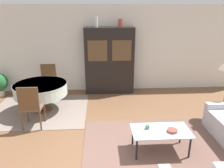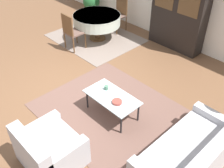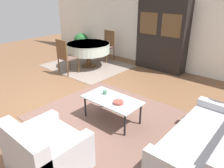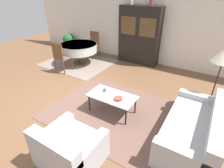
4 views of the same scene
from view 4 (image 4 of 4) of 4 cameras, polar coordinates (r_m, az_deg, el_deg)
ground_plane at (r=4.60m, az=-12.30°, el=-5.83°), size 14.00×14.00×0.00m
wall_back at (r=6.94m, az=8.15°, el=18.63°), size 10.00×0.06×2.70m
area_rug at (r=4.21m, az=-0.02°, el=-8.60°), size 2.87×2.35×0.01m
dining_rug at (r=6.96m, az=-10.94°, el=6.85°), size 2.47×2.05×0.01m
couch at (r=3.62m, az=25.14°, el=-13.47°), size 0.89×1.85×0.79m
armchair at (r=3.07m, az=-13.71°, el=-20.13°), size 0.93×0.85×0.77m
coffee_table at (r=3.94m, az=0.00°, el=-4.35°), size 1.08×0.58×0.44m
display_cabinet at (r=6.68m, az=8.89°, el=15.31°), size 1.51×0.43×2.05m
dining_table at (r=6.71m, az=-10.85°, el=11.49°), size 1.35×1.35×0.74m
dining_chair_near at (r=6.13m, az=-16.41°, el=8.81°), size 0.44×0.44×1.01m
dining_chair_far at (r=7.38m, az=-6.12°, el=13.19°), size 0.44×0.44×1.01m
floor_lamp at (r=4.23m, az=32.80°, el=7.47°), size 0.48×0.48×1.55m
cup at (r=4.06m, az=-2.34°, el=-1.91°), size 0.08×0.08×0.08m
bowl at (r=3.78m, az=2.05°, el=-4.77°), size 0.19×0.19×0.05m
vase_tall at (r=6.66m, az=6.45°, el=25.63°), size 0.09×0.09×0.30m
vase_short at (r=6.39m, az=12.73°, el=24.75°), size 0.13×0.13×0.24m
potted_plant at (r=8.57m, az=-13.84°, el=13.71°), size 0.57×0.57×0.73m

